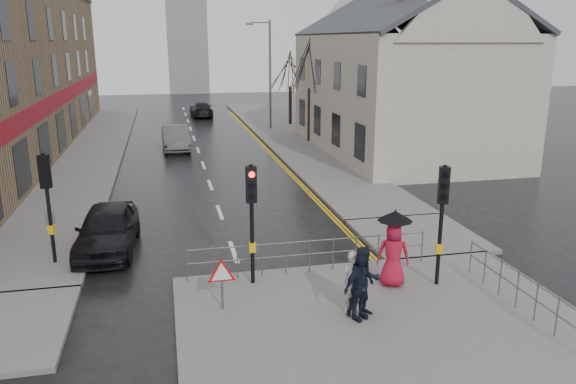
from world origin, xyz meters
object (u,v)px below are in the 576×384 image
car_parked (107,229)px  pedestrian_a (353,283)px  pedestrian_b (364,282)px  pedestrian_d (359,287)px  car_mid (176,138)px  pedestrian_with_umbrella (394,246)px

car_parked → pedestrian_a: bearing=-40.3°
pedestrian_b → pedestrian_d: size_ratio=1.07×
pedestrian_b → car_parked: pedestrian_b is taller
car_mid → pedestrian_with_umbrella: bearing=-78.5°
pedestrian_a → car_mid: pedestrian_a is taller
pedestrian_b → pedestrian_with_umbrella: 2.05m
pedestrian_b → car_mid: (-3.90, 23.69, -0.27)m
pedestrian_d → car_parked: size_ratio=0.37×
pedestrian_a → pedestrian_d: size_ratio=0.96×
pedestrian_b → car_parked: (-6.56, 6.29, -0.27)m
pedestrian_a → pedestrian_with_umbrella: (1.59, 1.29, 0.35)m
pedestrian_a → pedestrian_b: (0.21, -0.20, 0.09)m
pedestrian_with_umbrella → car_parked: 9.30m
car_parked → car_mid: 17.60m
pedestrian_a → pedestrian_with_umbrella: pedestrian_with_umbrella is taller
pedestrian_b → pedestrian_with_umbrella: pedestrian_with_umbrella is taller
pedestrian_a → pedestrian_d: 0.37m
pedestrian_d → car_mid: 24.14m
pedestrian_with_umbrella → car_mid: (-5.28, 22.20, -0.53)m
pedestrian_a → car_mid: size_ratio=0.35×
car_parked → car_mid: car_parked is taller
pedestrian_d → car_mid: (-3.71, 23.85, -0.21)m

